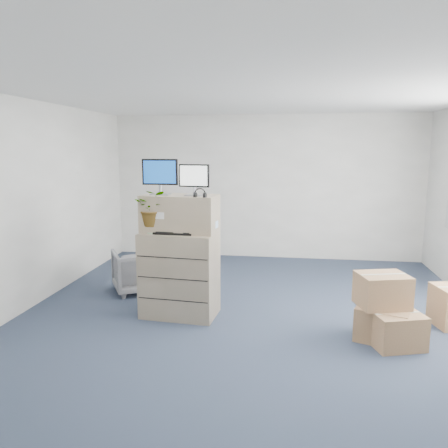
{
  "coord_description": "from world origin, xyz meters",
  "views": [
    {
      "loc": [
        0.45,
        -5.07,
        2.14
      ],
      "look_at": [
        -0.36,
        0.4,
        1.19
      ],
      "focal_mm": 35.0,
      "sensor_mm": 36.0,
      "label": 1
    }
  ],
  "objects_px": {
    "filing_cabinet_lower": "(180,274)",
    "office_chair": "(137,268)",
    "keyboard": "(174,233)",
    "monitor_right": "(194,178)",
    "monitor_left": "(160,175)",
    "potted_plant": "(153,213)",
    "water_bottle": "(185,222)"
  },
  "relations": [
    {
      "from": "filing_cabinet_lower",
      "to": "monitor_left",
      "type": "relative_size",
      "value": 2.41
    },
    {
      "from": "monitor_right",
      "to": "water_bottle",
      "type": "distance_m",
      "value": 0.58
    },
    {
      "from": "water_bottle",
      "to": "monitor_left",
      "type": "bearing_deg",
      "value": 179.76
    },
    {
      "from": "monitor_right",
      "to": "potted_plant",
      "type": "distance_m",
      "value": 0.68
    },
    {
      "from": "office_chair",
      "to": "keyboard",
      "type": "bearing_deg",
      "value": 101.42
    },
    {
      "from": "water_bottle",
      "to": "office_chair",
      "type": "bearing_deg",
      "value": 139.44
    },
    {
      "from": "monitor_right",
      "to": "potted_plant",
      "type": "relative_size",
      "value": 0.79
    },
    {
      "from": "water_bottle",
      "to": "potted_plant",
      "type": "distance_m",
      "value": 0.42
    },
    {
      "from": "monitor_left",
      "to": "water_bottle",
      "type": "bearing_deg",
      "value": -0.18
    },
    {
      "from": "potted_plant",
      "to": "keyboard",
      "type": "bearing_deg",
      "value": -6.01
    },
    {
      "from": "filing_cabinet_lower",
      "to": "water_bottle",
      "type": "distance_m",
      "value": 0.68
    },
    {
      "from": "keyboard",
      "to": "filing_cabinet_lower",
      "type": "bearing_deg",
      "value": 71.91
    },
    {
      "from": "monitor_right",
      "to": "office_chair",
      "type": "xyz_separation_m",
      "value": [
        -1.08,
        0.85,
        -1.43
      ]
    },
    {
      "from": "filing_cabinet_lower",
      "to": "office_chair",
      "type": "xyz_separation_m",
      "value": [
        -0.88,
        0.85,
        -0.2
      ]
    },
    {
      "from": "filing_cabinet_lower",
      "to": "office_chair",
      "type": "distance_m",
      "value": 1.24
    },
    {
      "from": "keyboard",
      "to": "monitor_left",
      "type": "bearing_deg",
      "value": 148.05
    },
    {
      "from": "filing_cabinet_lower",
      "to": "monitor_left",
      "type": "xyz_separation_m",
      "value": [
        -0.24,
        0.04,
        1.27
      ]
    },
    {
      "from": "monitor_right",
      "to": "water_bottle",
      "type": "relative_size",
      "value": 1.6
    },
    {
      "from": "keyboard",
      "to": "office_chair",
      "type": "height_order",
      "value": "keyboard"
    },
    {
      "from": "filing_cabinet_lower",
      "to": "monitor_left",
      "type": "height_order",
      "value": "monitor_left"
    },
    {
      "from": "potted_plant",
      "to": "water_bottle",
      "type": "bearing_deg",
      "value": 15.63
    },
    {
      "from": "potted_plant",
      "to": "monitor_right",
      "type": "bearing_deg",
      "value": 7.79
    },
    {
      "from": "monitor_left",
      "to": "water_bottle",
      "type": "height_order",
      "value": "monitor_left"
    },
    {
      "from": "monitor_left",
      "to": "keyboard",
      "type": "distance_m",
      "value": 0.75
    },
    {
      "from": "monitor_right",
      "to": "keyboard",
      "type": "bearing_deg",
      "value": -148.5
    },
    {
      "from": "monitor_right",
      "to": "filing_cabinet_lower",
      "type": "bearing_deg",
      "value": -171.36
    },
    {
      "from": "keyboard",
      "to": "monitor_right",
      "type": "bearing_deg",
      "value": 24.52
    },
    {
      "from": "monitor_left",
      "to": "office_chair",
      "type": "bearing_deg",
      "value": 128.18
    },
    {
      "from": "filing_cabinet_lower",
      "to": "office_chair",
      "type": "relative_size",
      "value": 1.56
    },
    {
      "from": "monitor_right",
      "to": "keyboard",
      "type": "height_order",
      "value": "monitor_right"
    },
    {
      "from": "monitor_left",
      "to": "water_bottle",
      "type": "distance_m",
      "value": 0.68
    },
    {
      "from": "filing_cabinet_lower",
      "to": "water_bottle",
      "type": "xyz_separation_m",
      "value": [
        0.07,
        0.04,
        0.67
      ]
    }
  ]
}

